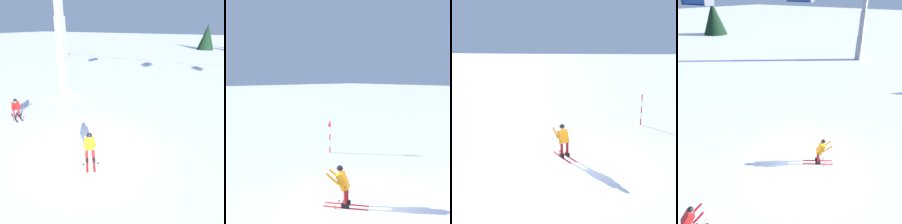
# 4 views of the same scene
# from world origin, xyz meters

# --- Properties ---
(ground_plane) EXTENTS (260.00, 260.00, 0.00)m
(ground_plane) POSITION_xyz_m (0.00, 0.00, 0.00)
(ground_plane) COLOR white
(skier_carving_main) EXTENTS (1.33, 1.57, 1.64)m
(skier_carving_main) POSITION_xyz_m (0.73, -0.69, 0.88)
(skier_carving_main) COLOR red
(skier_carving_main) RESTS_ON ground_plane
(trail_marker_pole) EXTENTS (0.07, 0.28, 1.99)m
(trail_marker_pole) POSITION_xyz_m (-3.70, -6.47, 1.08)
(trail_marker_pole) COLOR red
(trail_marker_pole) RESTS_ON ground_plane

